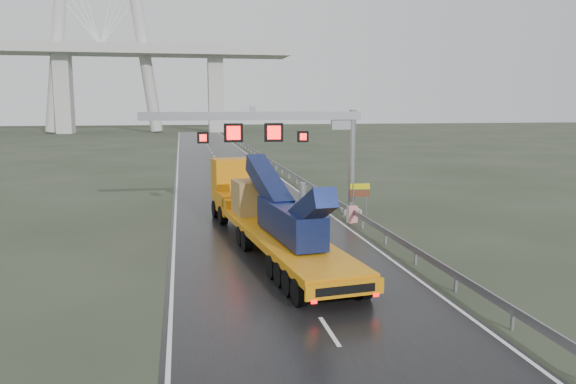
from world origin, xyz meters
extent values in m
plane|color=#2A3122|center=(0.00, 0.00, 0.00)|extent=(400.00, 400.00, 0.00)
cube|color=black|center=(0.00, 40.00, 0.01)|extent=(11.00, 200.00, 0.02)
cube|color=#BABAB5|center=(6.90, 18.00, 0.15)|extent=(1.20, 1.20, 0.30)
cylinder|color=gray|center=(6.90, 18.00, 3.60)|extent=(0.48, 0.48, 7.20)
cube|color=gray|center=(0.00, 18.00, 6.80)|extent=(14.80, 0.55, 0.55)
cube|color=gray|center=(6.10, 18.00, 6.30)|extent=(1.40, 0.35, 0.90)
cube|color=gray|center=(0.00, 18.00, 7.25)|extent=(0.35, 0.35, 0.35)
cube|color=black|center=(-1.30, 17.95, 5.70)|extent=(1.25, 0.25, 1.25)
cube|color=#FF0C0C|center=(-1.30, 17.81, 5.70)|extent=(0.90, 0.02, 0.90)
cube|color=black|center=(1.40, 17.95, 5.70)|extent=(1.25, 0.25, 1.25)
cube|color=#FF0C0C|center=(1.40, 17.81, 5.70)|extent=(0.90, 0.02, 0.90)
cube|color=black|center=(-3.30, 17.95, 5.40)|extent=(0.75, 0.25, 0.75)
cube|color=#FF0C0C|center=(-3.30, 17.81, 5.40)|extent=(0.54, 0.02, 0.54)
cube|color=black|center=(3.40, 17.95, 5.40)|extent=(0.75, 0.25, 0.75)
cube|color=#FF0C0C|center=(3.40, 17.81, 5.40)|extent=(0.54, 0.02, 0.54)
cube|color=#BABAB5|center=(-35.00, 140.00, 10.50)|extent=(4.00, 6.00, 21.00)
cube|color=#BABAB5|center=(5.00, 140.00, 10.50)|extent=(4.00, 6.00, 21.00)
cube|color=orange|center=(0.07, 7.10, 1.12)|extent=(4.75, 15.13, 0.37)
cube|color=orange|center=(0.99, -0.44, 0.90)|extent=(3.07, 0.50, 0.58)
cube|color=black|center=(1.00, -0.52, 0.90)|extent=(2.32, 0.30, 0.32)
cube|color=#FF0505|center=(-0.21, -0.67, 0.58)|extent=(0.24, 0.07, 0.13)
cube|color=#FF0505|center=(2.21, -0.37, 0.58)|extent=(0.24, 0.07, 0.13)
cube|color=orange|center=(-0.88, 14.90, 1.54)|extent=(2.90, 1.60, 0.53)
cube|color=orange|center=(-1.09, 16.59, 1.28)|extent=(3.13, 3.50, 1.28)
cube|color=orange|center=(-1.32, 18.49, 2.55)|extent=(2.89, 2.43, 2.76)
cube|color=black|center=(-1.45, 19.57, 2.87)|extent=(2.43, 0.35, 1.28)
cube|color=#0E1945|center=(0.20, 6.04, 2.13)|extent=(2.25, 6.51, 1.49)
cube|color=#0E1945|center=(-0.25, 9.74, 3.40)|extent=(1.76, 5.94, 2.72)
cube|color=#0E1945|center=(0.52, 3.41, 3.08)|extent=(1.46, 4.30, 2.57)
cylinder|color=gray|center=(0.83, 6.12, 3.08)|extent=(0.36, 0.36, 1.70)
cube|color=#A38849|center=(-0.60, 12.58, 2.26)|extent=(2.60, 2.60, 1.91)
cylinder|color=black|center=(0.65, 2.35, 0.53)|extent=(3.19, 1.43, 1.06)
cylinder|color=black|center=(-0.25, 9.74, 0.53)|extent=(3.19, 1.43, 1.06)
cylinder|color=black|center=(-1.29, 18.28, 0.58)|extent=(2.99, 1.51, 1.17)
cylinder|color=gray|center=(6.62, 16.70, 1.16)|extent=(0.08, 0.08, 2.31)
cylinder|color=gray|center=(7.58, 16.70, 1.16)|extent=(0.08, 0.08, 2.31)
cube|color=#D9D20B|center=(7.10, 16.70, 2.07)|extent=(1.35, 0.19, 0.39)
cube|color=brown|center=(7.10, 16.70, 1.59)|extent=(1.35, 0.19, 0.43)
cube|color=red|center=(6.00, 14.85, 0.54)|extent=(0.71, 0.49, 1.08)
camera|label=1|loc=(-4.69, -19.27, 7.53)|focal=35.00mm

